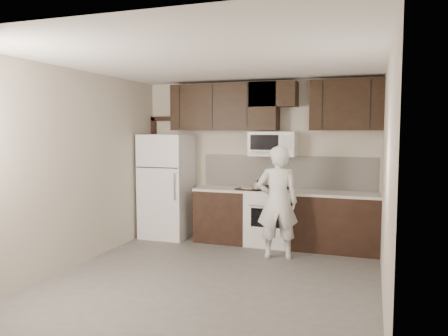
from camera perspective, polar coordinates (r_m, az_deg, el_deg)
The scene contains 14 objects.
floor at distance 5.62m, azimuth -1.58°, elevation -14.53°, with size 4.50×4.50×0.00m, color #565451.
back_wall at distance 7.46m, azimuth 4.46°, elevation 0.93°, with size 4.00×4.00×0.00m, color beige.
ceiling at distance 5.36m, azimuth -1.65°, elevation 13.81°, with size 4.50×4.50×0.00m, color white.
counter_run at distance 7.16m, azimuth 8.49°, elevation -6.52°, with size 2.95×0.64×0.91m.
stove at distance 7.21m, azimuth 6.11°, elevation -6.36°, with size 0.76×0.66×0.94m.
backsplash at distance 7.36m, azimuth 8.20°, elevation -0.50°, with size 2.90×0.02×0.54m, color beige.
upper_cabinets at distance 7.24m, azimuth 5.77°, elevation 8.17°, with size 3.48×0.35×0.78m.
microwave at distance 7.19m, azimuth 6.40°, elevation 3.15°, with size 0.76×0.42×0.40m.
refrigerator at distance 7.71m, azimuth -7.48°, elevation -2.33°, with size 0.80×0.76×1.80m.
door_trim at distance 8.13m, azimuth -8.84°, elevation 0.50°, with size 0.50×0.08×2.12m.
saucepan at distance 7.03m, azimuth 4.46°, elevation -2.37°, with size 0.30×0.18×0.17m.
baking_tray at distance 7.11m, azimuth 3.30°, elevation -2.75°, with size 0.38×0.29×0.02m, color black.
pizza at distance 7.11m, azimuth 3.30°, elevation -2.60°, with size 0.26×0.26×0.02m, color beige.
person at distance 6.42m, azimuth 7.00°, elevation -4.46°, with size 0.60×0.40×1.65m, color silver.
Camera 1 is at (1.86, -4.96, 1.88)m, focal length 35.00 mm.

